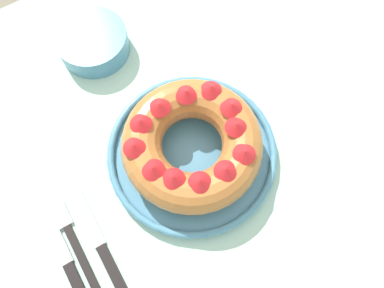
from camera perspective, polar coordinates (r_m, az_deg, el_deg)
ground_plane at (r=1.40m, az=1.17°, el=-12.34°), size 8.00×8.00×0.00m
dining_table at (r=0.75m, az=2.15°, el=-5.62°), size 1.13×0.99×0.77m
serving_dish at (r=0.64m, az=0.00°, el=-1.35°), size 0.29×0.29×0.02m
bundt_cake at (r=0.59m, az=-0.01°, el=0.07°), size 0.23×0.23×0.08m
fork at (r=0.64m, az=-17.54°, el=-13.97°), size 0.02×0.20×0.01m
serving_knife at (r=0.64m, az=-18.24°, el=-17.23°), size 0.02×0.21×0.01m
cake_knife at (r=0.63m, az=-13.60°, el=-15.10°), size 0.02×0.19×0.01m
side_bowl at (r=0.75m, az=-14.85°, el=14.72°), size 0.13×0.13×0.04m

